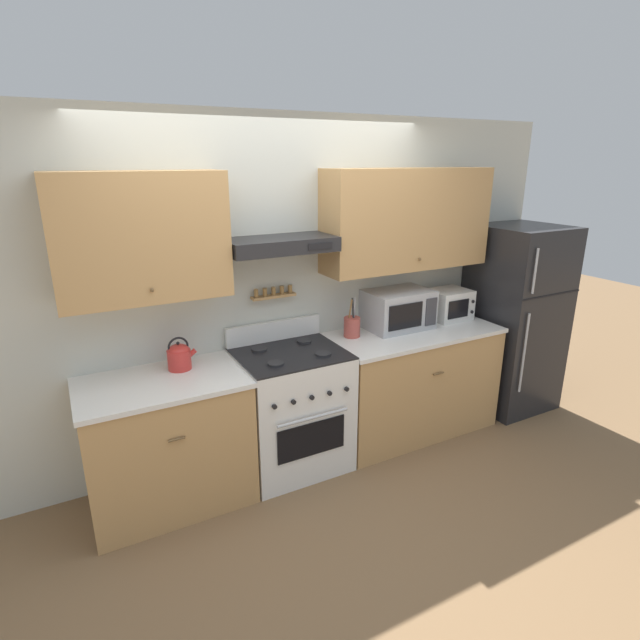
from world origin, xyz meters
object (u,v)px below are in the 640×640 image
Objects in this scene: stove_range at (292,409)px; utensil_crock at (352,326)px; tea_kettle at (179,356)px; microwave at (397,309)px; toaster_oven at (449,304)px; refrigerator at (514,318)px.

utensil_crock is (0.59, 0.13, 0.51)m from stove_range.
tea_kettle is at bearing 170.25° from stove_range.
microwave is 0.45m from utensil_crock.
tea_kettle is 1.80m from microwave.
microwave is 0.54m from toaster_oven.
refrigerator reaches higher than toaster_oven.
microwave reaches higher than stove_range.
refrigerator is at bearing -3.15° from tea_kettle.
utensil_crock is at bearing 12.29° from stove_range.
refrigerator is 1.66m from utensil_crock.
tea_kettle is at bearing -179.43° from microwave.
microwave is at bearing 171.33° from refrigerator.
microwave is at bearing 8.04° from stove_range.
utensil_crock is (-1.65, 0.16, 0.14)m from refrigerator.
refrigerator is 0.70m from toaster_oven.
stove_range is 4.72× the size of tea_kettle.
refrigerator is 1.23m from microwave.
utensil_crock reaches higher than tea_kettle.
toaster_oven is (0.54, -0.02, -0.03)m from microwave.
microwave reaches higher than utensil_crock.
microwave is 1.57× the size of toaster_oven.
stove_range is at bearing -9.75° from tea_kettle.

